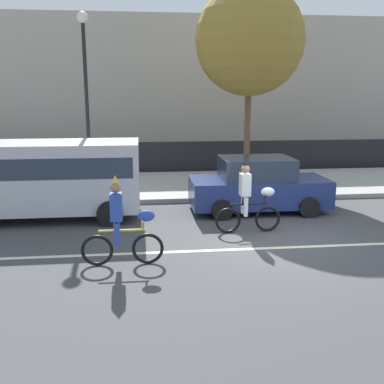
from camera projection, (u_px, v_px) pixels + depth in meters
ground_plane at (283, 240)px, 10.96m from camera, size 80.00×80.00×0.00m
road_centre_line at (290, 247)px, 10.47m from camera, size 36.00×0.14×0.01m
sidewalk_curb at (231, 184)px, 17.24m from camera, size 60.00×5.00×0.15m
fence_line at (219, 157)px, 19.92m from camera, size 40.00×0.08×1.40m
building_backdrop at (167, 88)px, 27.39m from camera, size 28.00×8.00×7.45m
parade_cyclist_cobalt at (123, 226)px, 9.26m from camera, size 1.72×0.50×1.92m
parade_cyclist_zebra at (249, 201)px, 11.43m from camera, size 1.72×0.50×1.92m
parked_van_silver at (52, 174)px, 12.65m from camera, size 5.00×2.22×2.18m
parked_car_navy at (258, 186)px, 13.49m from camera, size 4.10×1.92×1.64m
street_lamp_post at (86, 78)px, 14.52m from camera, size 0.36×0.36×5.86m
street_tree_near_lamp at (250, 41)px, 17.17m from camera, size 4.22×4.22×7.42m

